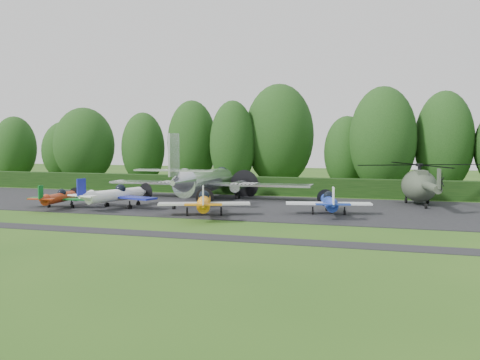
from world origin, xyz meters
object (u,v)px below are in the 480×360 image
(light_plane_white, at_px, (115,195))
(light_plane_blue, at_px, (329,202))
(light_plane_orange, at_px, (204,202))
(helicopter, at_px, (419,183))
(light_plane_red, at_px, (59,198))
(transport_plane, at_px, (204,181))

(light_plane_white, bearing_deg, light_plane_blue, -12.16)
(light_plane_orange, relative_size, light_plane_blue, 1.06)
(light_plane_white, bearing_deg, helicopter, 6.90)
(light_plane_red, height_order, light_plane_orange, light_plane_orange)
(light_plane_red, height_order, light_plane_white, light_plane_white)
(transport_plane, distance_m, helicopter, 21.19)
(light_plane_orange, bearing_deg, light_plane_white, -174.09)
(transport_plane, distance_m, light_plane_orange, 12.13)
(transport_plane, xyz_separation_m, light_plane_blue, (13.89, -7.65, -0.84))
(light_plane_red, bearing_deg, helicopter, 29.30)
(light_plane_white, distance_m, light_plane_orange, 9.75)
(light_plane_orange, bearing_deg, light_plane_blue, 40.85)
(transport_plane, bearing_deg, light_plane_white, -118.11)
(light_plane_red, xyz_separation_m, light_plane_blue, (23.88, 2.69, 0.12))
(transport_plane, xyz_separation_m, light_plane_white, (-5.09, -8.92, -0.71))
(light_plane_orange, bearing_deg, helicopter, 58.72)
(light_plane_red, bearing_deg, light_plane_white, 23.50)
(light_plane_white, xyz_separation_m, light_plane_blue, (18.98, 1.27, -0.13))
(light_plane_white, xyz_separation_m, light_plane_orange, (9.46, -2.36, -0.06))
(light_plane_white, relative_size, helicopter, 0.57)
(light_plane_red, xyz_separation_m, helicopter, (31.07, 12.47, 1.12))
(transport_plane, xyz_separation_m, light_plane_red, (-9.99, -10.33, -0.96))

